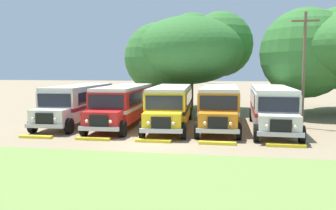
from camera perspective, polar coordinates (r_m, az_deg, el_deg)
The scene contains 14 objects.
ground_plane at distance 19.62m, azimuth -2.42°, elevation -6.03°, with size 220.00×220.00×0.00m, color #937F60.
foreground_grass_strip at distance 12.40m, azimuth -10.22°, elevation -13.10°, with size 80.00×10.66×0.01m, color olive.
parked_bus_slot_0 at distance 27.71m, azimuth -14.13°, elevation 0.53°, with size 3.16×10.90×2.82m.
parked_bus_slot_1 at distance 26.06m, azimuth -7.13°, elevation 0.34°, with size 3.07×10.89×2.82m.
parked_bus_slot_2 at distance 25.17m, azimuth 0.48°, elevation 0.20°, with size 3.28×10.93×2.82m.
parked_bus_slot_3 at distance 25.34m, azimuth 8.32°, elevation 0.17°, with size 2.76×10.85×2.82m.
parked_bus_slot_4 at distance 25.02m, azimuth 16.33°, elevation -0.06°, with size 2.94×10.87×2.82m.
curb_wheelstop_0 at distance 22.21m, azimuth -20.50°, elevation -4.82°, with size 2.00×0.36×0.15m, color yellow.
curb_wheelstop_1 at distance 20.68m, azimuth -12.01°, elevation -5.34°, with size 2.00×0.36×0.15m, color yellow.
curb_wheelstop_2 at distance 19.66m, azimuth -2.39°, elevation -5.79°, with size 2.00×0.36×0.15m, color yellow.
curb_wheelstop_3 at distance 19.24m, azimuth 7.96°, elevation -6.09°, with size 2.00×0.36×0.15m, color yellow.
curb_wheelstop_4 at distance 19.46m, azimuth 18.44°, elevation -6.20°, with size 2.00×0.36×0.15m, color yellow.
broad_shade_tree at distance 35.72m, azimuth 3.40°, elevation 8.88°, with size 12.44×11.97×10.02m.
utility_pole at distance 25.80m, azimuth 21.02°, elevation 5.74°, with size 1.80×0.20×7.86m.
Camera 1 is at (4.08, -18.78, 3.97)m, focal length 37.85 mm.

